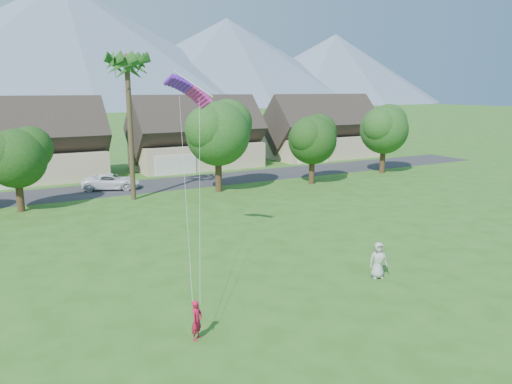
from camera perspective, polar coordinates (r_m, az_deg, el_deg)
ground at (r=21.68m, az=13.43°, el=-14.67°), size 500.00×500.00×0.00m
street at (r=50.84m, az=-13.29°, el=0.60°), size 90.00×7.00×0.01m
kite_flyer at (r=19.92m, az=-6.78°, el=-14.33°), size 0.69×0.66×1.60m
watcher at (r=26.42m, az=13.80°, el=-7.57°), size 1.08×0.90×1.89m
parked_car at (r=50.08m, az=-16.22°, el=1.15°), size 5.95×4.26×1.51m
mountain_ridge at (r=275.83m, az=-24.98°, el=14.70°), size 540.00×240.00×70.00m
houses_row at (r=59.09m, az=-15.42°, el=5.38°), size 72.75×8.19×8.86m
tree_row at (r=44.03m, az=-12.82°, el=5.38°), size 62.27×6.67×8.45m
fan_palm at (r=44.17m, az=-14.56°, el=14.30°), size 3.00×3.00×13.80m
parafoil_kite at (r=28.58m, az=-7.64°, el=11.61°), size 2.73×1.14×0.50m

